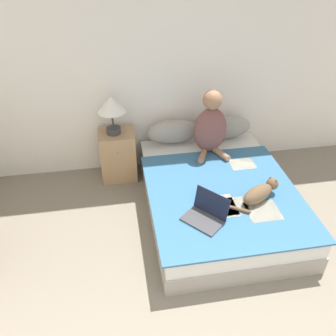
{
  "coord_description": "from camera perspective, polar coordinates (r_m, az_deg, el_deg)",
  "views": [
    {
      "loc": [
        -0.71,
        -0.21,
        2.63
      ],
      "look_at": [
        -0.26,
        2.45,
        0.74
      ],
      "focal_mm": 38.0,
      "sensor_mm": 36.0,
      "label": 1
    }
  ],
  "objects": [
    {
      "name": "wall_back",
      "position": [
        4.17,
        0.78,
        16.11
      ],
      "size": [
        5.63,
        0.05,
        2.55
      ],
      "color": "white",
      "rests_on": "ground_plane"
    },
    {
      "name": "bed",
      "position": [
        3.85,
        7.9,
        -4.61
      ],
      "size": [
        1.5,
        2.0,
        0.39
      ],
      "color": "#9E998E",
      "rests_on": "ground_plane"
    },
    {
      "name": "pillow_near",
      "position": [
        4.28,
        0.81,
        5.85
      ],
      "size": [
        0.63,
        0.21,
        0.3
      ],
      "color": "gray",
      "rests_on": "bed"
    },
    {
      "name": "pillow_far",
      "position": [
        4.43,
        9.2,
        6.46
      ],
      "size": [
        0.63,
        0.21,
        0.3
      ],
      "color": "gray",
      "rests_on": "bed"
    },
    {
      "name": "person_sitting",
      "position": [
        4.05,
        6.84,
        6.64
      ],
      "size": [
        0.38,
        0.37,
        0.75
      ],
      "color": "brown",
      "rests_on": "bed"
    },
    {
      "name": "cat_tabby",
      "position": [
        3.54,
        14.57,
        -3.8
      ],
      "size": [
        0.56,
        0.34,
        0.18
      ],
      "rotation": [
        0.0,
        0.0,
        0.49
      ],
      "color": "brown",
      "rests_on": "bed"
    },
    {
      "name": "laptop_open",
      "position": [
        3.25,
        6.05,
        -7.43
      ],
      "size": [
        0.44,
        0.45,
        0.24
      ],
      "rotation": [
        0.0,
        0.0,
        -0.85
      ],
      "color": "#424247",
      "rests_on": "bed"
    },
    {
      "name": "nightstand",
      "position": [
        4.31,
        -8.01,
        2.06
      ],
      "size": [
        0.41,
        0.37,
        0.61
      ],
      "color": "tan",
      "rests_on": "ground_plane"
    },
    {
      "name": "table_lamp",
      "position": [
        4.0,
        -9.09,
        9.66
      ],
      "size": [
        0.31,
        0.31,
        0.45
      ],
      "color": "#38383D",
      "rests_on": "nightstand"
    }
  ]
}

